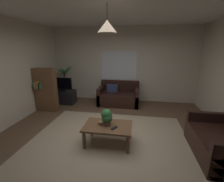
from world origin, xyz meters
TOP-DOWN VIEW (x-y plane):
  - floor at (0.00, 0.00)m, footprint 5.39×5.63m
  - rug at (0.00, -0.20)m, footprint 3.50×3.09m
  - wall_back at (0.00, 2.84)m, footprint 5.51×0.06m
  - ceiling at (0.00, 0.00)m, footprint 5.39×5.63m
  - window_pane at (-0.16, 2.81)m, footprint 1.33×0.01m
  - couch_under_window at (-0.09, 2.31)m, footprint 1.44×0.88m
  - couch_right_side at (2.19, -0.24)m, footprint 0.88×1.34m
  - coffee_table at (-0.01, -0.19)m, footprint 1.01×0.65m
  - book_on_table_0 at (-0.15, -0.14)m, footprint 0.15×0.11m
  - book_on_table_1 at (-0.15, -0.14)m, footprint 0.15×0.14m
  - remote_on_table_0 at (0.15, -0.30)m, footprint 0.12×0.16m
  - potted_plant_on_table at (-0.03, -0.17)m, footprint 0.24×0.25m
  - tv_stand at (-2.14, 2.06)m, footprint 0.90×0.44m
  - tv at (-2.14, 2.04)m, footprint 0.75×0.16m
  - potted_palm_corner at (-2.23, 2.49)m, footprint 0.79×0.81m
  - bookshelf_corner at (-2.33, 1.30)m, footprint 0.70×0.31m
  - pendant_lamp at (-0.01, -0.19)m, footprint 0.36×0.36m

SIDE VIEW (x-z plane):
  - floor at x=0.00m, z-range -0.02..0.00m
  - rug at x=0.00m, z-range 0.00..0.01m
  - tv_stand at x=-2.14m, z-range 0.00..0.50m
  - couch_under_window at x=-0.09m, z-range -0.14..0.68m
  - couch_right_side at x=2.19m, z-range -0.14..0.68m
  - coffee_table at x=-0.01m, z-range 0.15..0.58m
  - book_on_table_0 at x=-0.15m, z-range 0.43..0.45m
  - remote_on_table_0 at x=0.15m, z-range 0.43..0.45m
  - book_on_table_1 at x=-0.15m, z-range 0.45..0.48m
  - potted_palm_corner at x=-2.23m, z-range -0.10..1.30m
  - potted_plant_on_table at x=-0.03m, z-range 0.44..0.79m
  - bookshelf_corner at x=-2.33m, z-range 0.01..1.41m
  - tv at x=-2.14m, z-range 0.50..0.98m
  - window_pane at x=-0.16m, z-range 0.80..1.89m
  - wall_back at x=0.00m, z-range 0.00..2.76m
  - pendant_lamp at x=-0.01m, z-range 2.13..2.63m
  - ceiling at x=0.00m, z-range 2.76..2.78m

